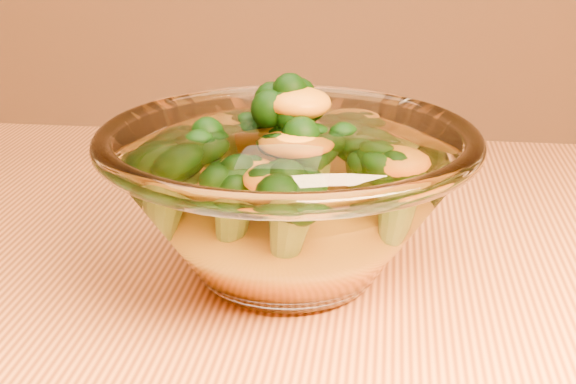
% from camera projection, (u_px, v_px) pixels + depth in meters
% --- Properties ---
extents(glass_bowl, '(0.23, 0.23, 0.10)m').
position_uv_depth(glass_bowl, '(288.00, 200.00, 0.49)').
color(glass_bowl, white).
rests_on(glass_bowl, table).
extents(cheese_sauce, '(0.13, 0.13, 0.04)m').
position_uv_depth(cheese_sauce, '(288.00, 232.00, 0.50)').
color(cheese_sauce, orange).
rests_on(cheese_sauce, glass_bowl).
extents(broccoli_heap, '(0.16, 0.15, 0.09)m').
position_uv_depth(broccoli_heap, '(280.00, 164.00, 0.50)').
color(broccoli_heap, black).
rests_on(broccoli_heap, cheese_sauce).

